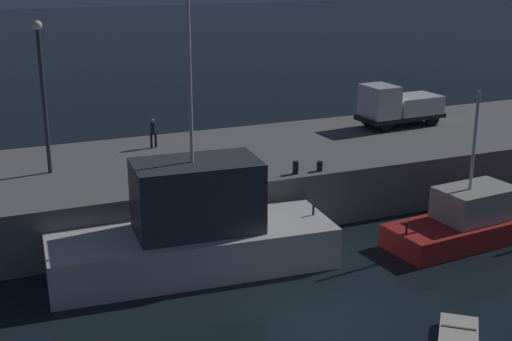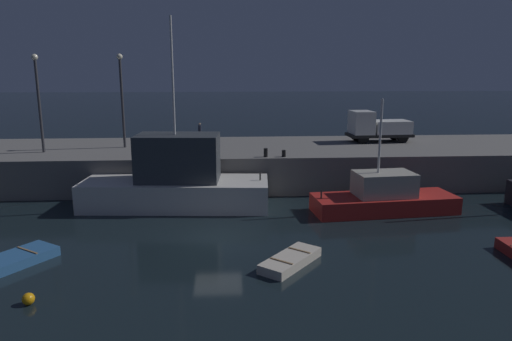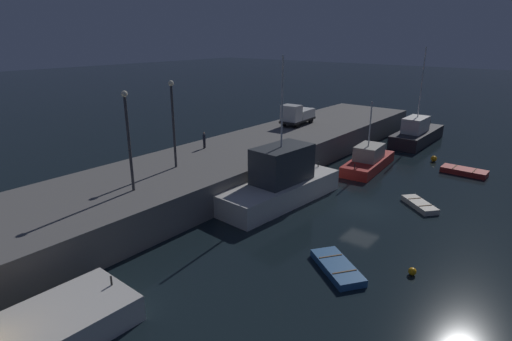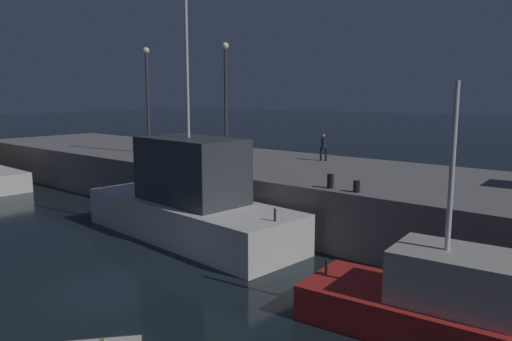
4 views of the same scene
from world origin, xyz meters
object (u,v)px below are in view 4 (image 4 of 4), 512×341
lamp_post_east (226,90)px  bollard_west (357,186)px  fishing_trawler_red (190,202)px  dockworker (324,146)px  lamp_post_west (147,91)px  fishing_boat_white (462,310)px  bollard_central (330,181)px

lamp_post_east → bollard_west: lamp_post_east is taller
fishing_trawler_red → dockworker: bearing=84.2°
lamp_post_west → bollard_west: 17.96m
fishing_trawler_red → dockworker: fishing_trawler_red is taller
lamp_post_east → bollard_west: 13.34m
fishing_boat_white → lamp_post_west: lamp_post_west is taller
fishing_trawler_red → lamp_post_east: size_ratio=1.69×
lamp_post_east → bollard_central: 12.20m
fishing_boat_white → bollard_west: size_ratio=19.18×
fishing_boat_white → lamp_post_west: 24.82m
fishing_boat_white → lamp_post_east: bearing=152.1°
fishing_boat_white → lamp_post_east: size_ratio=1.27×
lamp_post_east → bollard_central: bearing=-24.1°
fishing_trawler_red → bollard_central: fishing_trawler_red is taller
fishing_trawler_red → bollard_west: 7.68m
fishing_trawler_red → lamp_post_west: (-10.15, 5.52, 5.12)m
fishing_boat_white → dockworker: bearing=135.3°
fishing_trawler_red → lamp_post_east: (-4.69, 7.33, 5.17)m
bollard_west → bollard_central: bearing=178.2°
fishing_boat_white → lamp_post_east: 20.64m
fishing_trawler_red → dockworker: size_ratio=7.51×
fishing_trawler_red → lamp_post_west: 12.64m
lamp_post_west → bollard_west: size_ratio=14.96×
fishing_trawler_red → bollard_central: size_ratio=19.82×
fishing_boat_white → lamp_post_west: size_ratio=1.28×
lamp_post_west → bollard_west: (17.28, -2.95, -3.90)m
fishing_boat_white → dockworker: fishing_boat_white is taller
lamp_post_west → bollard_central: (16.03, -2.91, -3.84)m
lamp_post_west → lamp_post_east: (5.46, 1.81, 0.05)m
fishing_trawler_red → bollard_central: bearing=24.0°
bollard_west → bollard_central: 1.26m
lamp_post_west → dockworker: 12.34m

